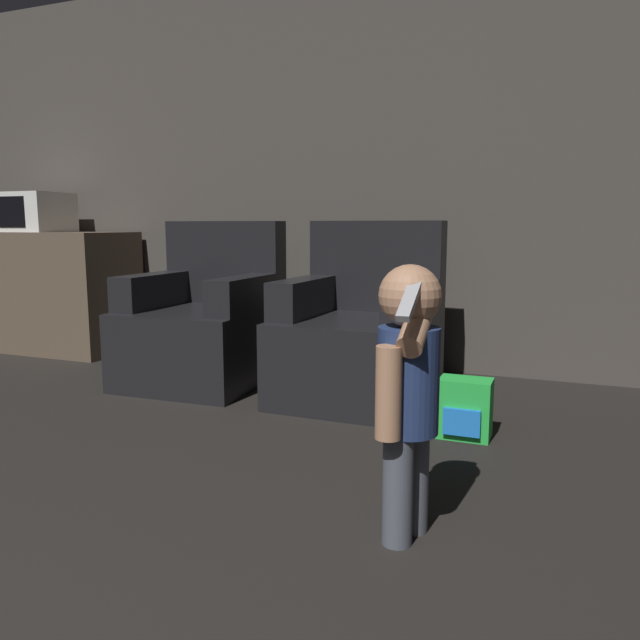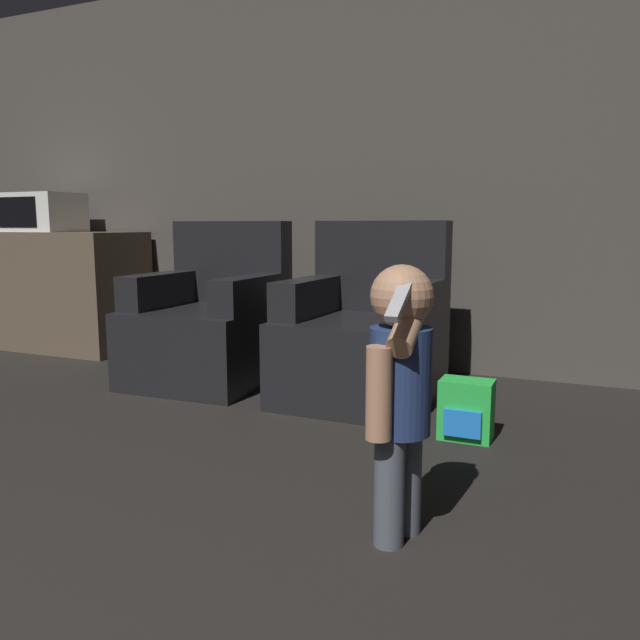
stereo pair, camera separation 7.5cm
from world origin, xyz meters
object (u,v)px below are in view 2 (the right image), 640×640
armchair_right (364,337)px  toy_backpack (466,410)px  armchair_left (210,325)px  person_toddler (399,381)px  microwave (43,213)px

armchair_right → toy_backpack: size_ratio=3.62×
armchair_left → armchair_right: same height
armchair_right → toy_backpack: (0.64, -0.45, -0.21)m
armchair_left → toy_backpack: (1.62, -0.45, -0.21)m
armchair_left → person_toddler: 2.15m
person_toddler → toy_backpack: person_toddler is taller
armchair_right → microwave: microwave is taller
armchair_left → armchair_right: bearing=-1.6°
armchair_right → toy_backpack: armchair_right is taller
person_toddler → microwave: size_ratio=1.52×
person_toddler → microwave: 3.87m
armchair_right → armchair_left: bearing=-179.3°
armchair_right → person_toddler: armchair_right is taller
armchair_left → microwave: microwave is taller
armchair_right → person_toddler: 1.56m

